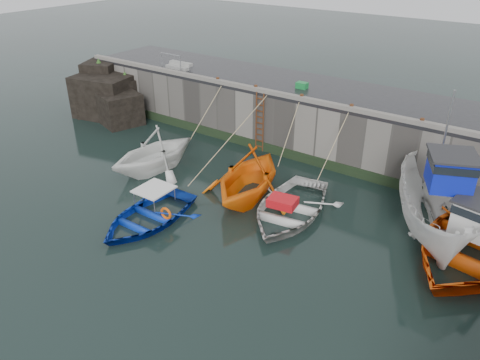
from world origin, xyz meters
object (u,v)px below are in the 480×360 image
Objects in this scene: ladder at (260,123)px; bollard_e at (422,121)px; bollard_b at (256,88)px; boat_far_white at (437,208)px; boat_far_orange at (477,242)px; boat_near_blue at (148,221)px; boat_near_navy at (289,214)px; bollard_d at (351,107)px; boat_near_white at (155,169)px; bollard_c at (302,97)px; bollard_a at (218,80)px; boat_near_blacktrim at (248,197)px; fish_crate at (302,85)px.

bollard_e is (8.00, 0.34, 1.71)m from ladder.
boat_far_white is at bearing -16.35° from bollard_b.
boat_far_orange is 30.28× the size of bollard_e.
boat_far_orange is at bearing 24.14° from boat_near_blue.
bollard_d reaches higher than boat_near_navy.
bollard_b reaches higher than boat_near_white.
bollard_b is at bearing 146.14° from ladder.
boat_far_orange is 30.28× the size of bollard_c.
ladder is at bearing -171.33° from bollard_c.
bollard_d reaches higher than boat_near_blue.
ladder is 11.43× the size of bollard_c.
boat_near_navy is 9.68m from bollard_a.
fish_crate is (-1.11, 6.54, 3.32)m from boat_near_blacktrim.
bollard_d is at bearing 41.25° from boat_near_white.
bollard_d is at bearing 61.23° from boat_near_blue.
ladder is at bearing 175.16° from boat_far_orange.
boat_near_blacktrim is 8.11m from bollard_e.
boat_near_blacktrim is at bearing -139.25° from bollard_e.
ladder is 10.24m from boat_far_white.
boat_near_navy is 0.64× the size of boat_far_orange.
boat_far_orange is at bearing -15.29° from ladder.
ladder is 5.11m from bollard_d.
bollard_c and bollard_e have the same top height.
boat_near_blacktrim is 6.53m from bollard_b.
bollard_b is (2.43, 5.27, 3.30)m from boat_near_white.
fish_crate is at bearing 154.19° from bollard_d.
bollard_b is at bearing 180.00° from bollard_c.
boat_far_orange is (1.63, -0.44, -0.63)m from boat_far_white.
boat_near_blue is at bearing -88.73° from ladder.
boat_near_white reaches higher than boat_near_blue.
boat_far_white reaches higher than bollard_e.
bollard_d is (7.73, 5.27, 3.30)m from boat_near_white.
ladder is 1.81m from bollard_b.
boat_near_navy is 19.32× the size of bollard_b.
boat_near_white is 17.02× the size of bollard_d.
boat_near_navy is 9.38× the size of fish_crate.
bollard_b is (-0.50, 0.34, 1.71)m from ladder.
boat_far_white is 0.89× the size of boat_far_orange.
bollard_c is (-2.39, 5.02, 3.30)m from boat_near_navy.
bollard_e is (3.41, 5.02, 3.30)m from boat_near_navy.
boat_near_navy is 5.75m from boat_far_white.
boat_near_blacktrim is 0.94× the size of boat_near_navy.
boat_near_white is at bearing -134.23° from bollard_c.
bollard_e is at bearing -14.48° from fish_crate.
fish_crate is at bearing 57.81° from ladder.
boat_far_white is 26.89× the size of bollard_b.
boat_near_blue is at bearing -129.70° from boat_near_blacktrim.
fish_crate reaches higher than boat_near_white.
bollard_b is at bearing 72.21° from boat_near_white.
bollard_b and bollard_c have the same top height.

